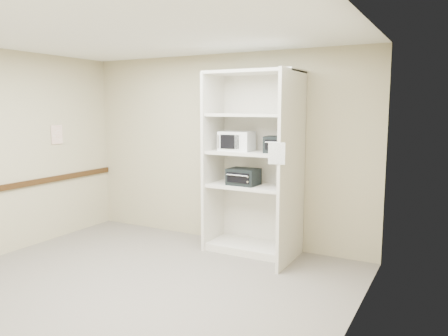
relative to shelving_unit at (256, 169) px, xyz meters
The scene contains 11 objects.
floor 2.15m from the shelving_unit, 111.36° to the right, with size 4.50×4.00×0.01m, color slate.
ceiling 2.41m from the shelving_unit, 111.36° to the right, with size 4.50×4.00×0.01m, color white.
wall_back 0.76m from the shelving_unit, 155.96° to the left, with size 4.50×0.02×2.70m, color tan.
wall_right 2.34m from the shelving_unit, 47.07° to the right, with size 0.02×4.00×2.70m, color tan.
shelving_unit is the anchor object (origin of this frame).
microwave 0.47m from the shelving_unit, behind, with size 0.43×0.33×0.26m, color white.
toaster_oven_upper 0.47m from the shelving_unit, ahead, with size 0.37×0.28×0.21m, color black.
toaster_oven_lower 0.20m from the shelving_unit, 160.61° to the right, with size 0.40×0.30×0.22m, color black.
paper_sign 0.88m from the shelving_unit, 49.75° to the right, with size 0.19×0.01×0.25m, color white.
chair_rail 3.37m from the shelving_unit, 149.52° to the right, with size 0.04×3.98×0.08m, color #311D0B.
wall_poster 3.02m from the shelving_unit, 165.83° to the right, with size 0.01×0.20×0.28m, color white.
Camera 1 is at (3.01, -3.54, 1.94)m, focal length 35.00 mm.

